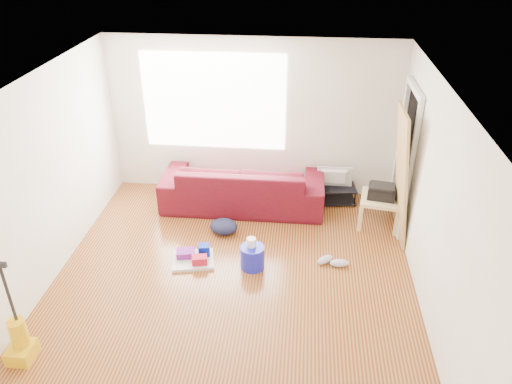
# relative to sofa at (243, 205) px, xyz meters

# --- Properties ---
(room) EXTENTS (4.51, 5.01, 2.51)m
(room) POSITION_rel_sofa_xyz_m (0.17, -1.80, 1.25)
(room) COLOR #622911
(room) RESTS_ON ground
(sofa) EXTENTS (2.48, 0.97, 0.73)m
(sofa) POSITION_rel_sofa_xyz_m (0.00, 0.00, 0.00)
(sofa) COLOR #4A0E15
(sofa) RESTS_ON ground
(tv_stand) EXTENTS (0.73, 0.47, 0.26)m
(tv_stand) POSITION_rel_sofa_xyz_m (1.41, 0.27, 0.14)
(tv_stand) COLOR black
(tv_stand) RESTS_ON ground
(tv) EXTENTS (0.55, 0.07, 0.32)m
(tv) POSITION_rel_sofa_xyz_m (1.41, 0.27, 0.42)
(tv) COLOR black
(tv) RESTS_ON tv_stand
(side_table) EXTENTS (0.63, 0.63, 0.45)m
(side_table) POSITION_rel_sofa_xyz_m (2.05, -0.34, 0.38)
(side_table) COLOR tan
(side_table) RESTS_ON ground
(printer) EXTENTS (0.43, 0.35, 0.20)m
(printer) POSITION_rel_sofa_xyz_m (2.05, -0.34, 0.55)
(printer) COLOR black
(printer) RESTS_ON side_table
(bucket) EXTENTS (0.32, 0.32, 0.31)m
(bucket) POSITION_rel_sofa_xyz_m (0.31, -1.55, 0.00)
(bucket) COLOR #181EBE
(bucket) RESTS_ON ground
(toilet_paper) EXTENTS (0.12, 0.12, 0.11)m
(toilet_paper) POSITION_rel_sofa_xyz_m (0.29, -1.52, 0.21)
(toilet_paper) COLOR white
(toilet_paper) RESTS_ON bucket
(cleaning_tray) EXTENTS (0.62, 0.54, 0.20)m
(cleaning_tray) POSITION_rel_sofa_xyz_m (-0.47, -1.50, 0.06)
(cleaning_tray) COLOR silver
(cleaning_tray) RESTS_ON ground
(backpack) EXTENTS (0.43, 0.36, 0.22)m
(backpack) POSITION_rel_sofa_xyz_m (-0.18, -0.81, 0.00)
(backpack) COLOR black
(backpack) RESTS_ON ground
(sneakers) EXTENTS (0.44, 0.24, 0.10)m
(sneakers) POSITION_rel_sofa_xyz_m (1.35, -1.40, 0.05)
(sneakers) COLOR #B9B7CC
(sneakers) RESTS_ON ground
(vacuum) EXTENTS (0.25, 0.29, 1.18)m
(vacuum) POSITION_rel_sofa_xyz_m (-1.90, -3.28, 0.22)
(vacuum) COLOR #E4AB0C
(vacuum) RESTS_ON ground
(door_panel) EXTENTS (0.24, 0.76, 1.89)m
(door_panel) POSITION_rel_sofa_xyz_m (2.23, -0.63, 0.00)
(door_panel) COLOR #B39347
(door_panel) RESTS_ON ground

